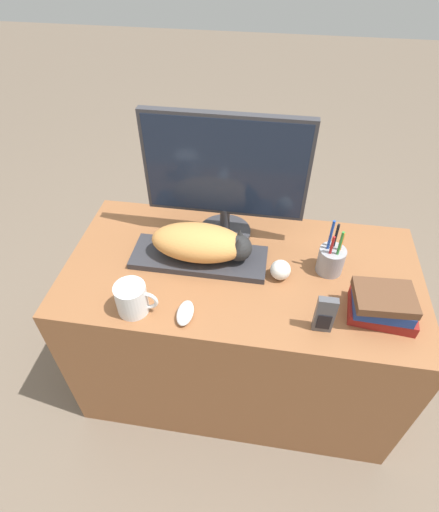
# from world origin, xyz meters

# --- Properties ---
(ground_plane) EXTENTS (12.00, 12.00, 0.00)m
(ground_plane) POSITION_xyz_m (0.00, 0.00, 0.00)
(ground_plane) COLOR #6B5B4C
(desk) EXTENTS (1.25, 0.63, 0.70)m
(desk) POSITION_xyz_m (0.00, 0.32, 0.35)
(desk) COLOR brown
(desk) RESTS_ON ground_plane
(keyboard) EXTENTS (0.48, 0.17, 0.02)m
(keyboard) POSITION_xyz_m (-0.16, 0.33, 0.72)
(keyboard) COLOR #2D2D33
(keyboard) RESTS_ON desk
(cat) EXTENTS (0.35, 0.16, 0.12)m
(cat) POSITION_xyz_m (-0.14, 0.33, 0.79)
(cat) COLOR #D18C47
(cat) RESTS_ON keyboard
(monitor) EXTENTS (0.56, 0.20, 0.48)m
(monitor) POSITION_xyz_m (-0.09, 0.49, 0.97)
(monitor) COLOR #333338
(monitor) RESTS_ON desk
(computer_mouse) EXTENTS (0.05, 0.10, 0.03)m
(computer_mouse) POSITION_xyz_m (-0.15, 0.08, 0.72)
(computer_mouse) COLOR silver
(computer_mouse) RESTS_ON desk
(coffee_mug) EXTENTS (0.13, 0.10, 0.11)m
(coffee_mug) POSITION_xyz_m (-0.32, 0.08, 0.76)
(coffee_mug) COLOR silver
(coffee_mug) RESTS_ON desk
(pen_cup) EXTENTS (0.09, 0.09, 0.21)m
(pen_cup) POSITION_xyz_m (0.30, 0.35, 0.76)
(pen_cup) COLOR #939399
(pen_cup) RESTS_ON desk
(baseball) EXTENTS (0.07, 0.07, 0.07)m
(baseball) POSITION_xyz_m (0.13, 0.29, 0.74)
(baseball) COLOR silver
(baseball) RESTS_ON desk
(phone) EXTENTS (0.06, 0.03, 0.14)m
(phone) POSITION_xyz_m (0.27, 0.10, 0.77)
(phone) COLOR #4C4C51
(phone) RESTS_ON desk
(book_stack) EXTENTS (0.21, 0.16, 0.11)m
(book_stack) POSITION_xyz_m (0.45, 0.17, 0.76)
(book_stack) COLOR maroon
(book_stack) RESTS_ON desk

